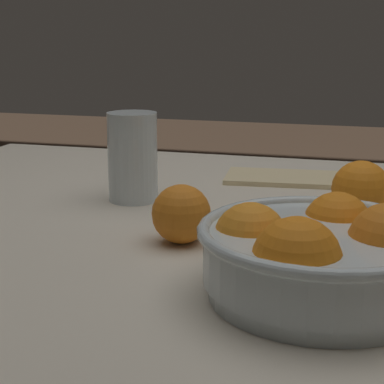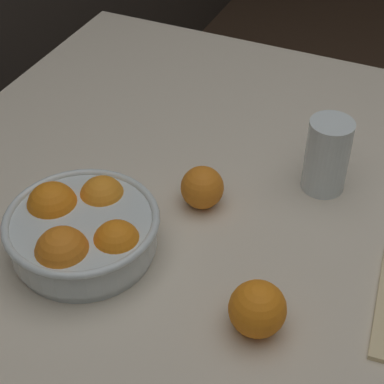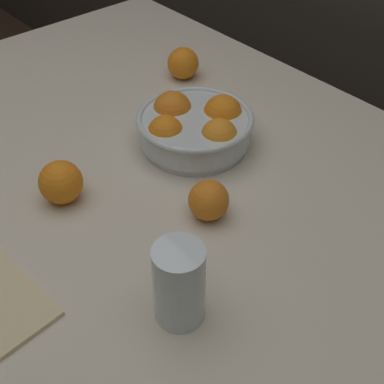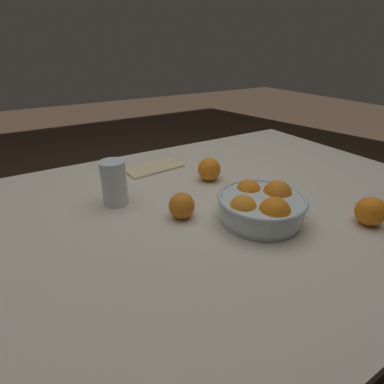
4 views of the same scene
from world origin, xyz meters
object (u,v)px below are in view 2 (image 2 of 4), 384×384
at_px(juice_glass, 326,159).
at_px(orange_loose_front, 257,309).
at_px(orange_loose_aside, 202,187).
at_px(fruit_bowl, 82,230).

distance_m(juice_glass, orange_loose_front, 0.32).
xyz_separation_m(juice_glass, orange_loose_front, (-0.32, 0.00, -0.02)).
relative_size(orange_loose_front, orange_loose_aside, 1.11).
bearing_deg(orange_loose_front, fruit_bowl, 84.07).
bearing_deg(orange_loose_aside, juice_glass, -53.46).
relative_size(fruit_bowl, juice_glass, 1.77).
distance_m(fruit_bowl, orange_loose_front, 0.29).
relative_size(fruit_bowl, orange_loose_aside, 3.28).
distance_m(fruit_bowl, juice_glass, 0.41).
height_order(fruit_bowl, juice_glass, juice_glass).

